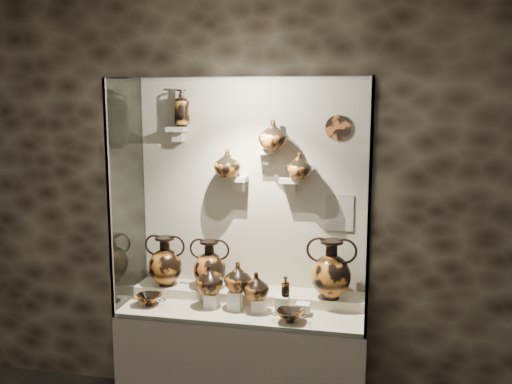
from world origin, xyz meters
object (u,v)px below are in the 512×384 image
Objects in this scene: jug_c at (256,286)px; lekythos_small at (285,285)px; kylix_right at (290,315)px; amphora_left at (165,261)px; jug_b at (238,277)px; amphora_mid at (210,264)px; lekythos_tall at (182,106)px; jug_a at (209,279)px; amphora_right at (331,269)px; kylix_left at (149,299)px; ovoid_vase_a at (227,163)px; ovoid_vase_b at (273,135)px; ovoid_vase_c at (299,166)px.

jug_c is 1.21× the size of lekythos_small.
amphora_left is at bearing 160.27° from kylix_right.
amphora_left is 1.84× the size of jug_b.
lekythos_tall is at bearing 142.84° from amphora_mid.
jug_a is at bearing 166.11° from jug_b.
amphora_right reaches higher than jug_c.
kylix_left is 1.02m from kylix_right.
ovoid_vase_a is 0.95× the size of ovoid_vase_b.
amphora_left is 1.58× the size of kylix_right.
amphora_mid is 1.80× the size of ovoid_vase_a.
ovoid_vase_a is at bearing -171.32° from amphora_right.
kylix_left is (-0.37, -0.25, -0.20)m from amphora_mid.
ovoid_vase_a is at bearing 135.15° from lekythos_small.
ovoid_vase_b is at bearing 52.09° from jug_c.
ovoid_vase_c is at bearing 62.42° from lekythos_small.
lekythos_small is at bearing -83.65° from ovoid_vase_b.
jug_c is at bearing -144.79° from amphora_right.
ovoid_vase_b is at bearing 32.92° from jug_b.
kylix_right is (0.39, -0.16, -0.18)m from jug_b.
ovoid_vase_b is at bearing 29.38° from jug_a.
amphora_left reaches higher than jug_c.
amphora_right reaches higher than amphora_mid.
ovoid_vase_b is (0.83, 0.29, 1.14)m from kylix_left.
jug_a reaches higher than lekythos_small.
ovoid_vase_c is at bearing 16.09° from jug_b.
amphora_mid is 1.79× the size of jug_b.
ovoid_vase_a is at bearing -8.49° from lekythos_tall.
jug_b is 0.66m from kylix_left.
ovoid_vase_a reaches higher than kylix_left.
lekythos_tall is (-0.86, 0.42, 1.34)m from kylix_right.
amphora_left reaches higher than amphora_mid.
jug_b reaches higher than kylix_right.
ovoid_vase_a is at bearing 3.58° from amphora_mid.
kylix_left is at bearing -172.60° from jug_a.
jug_a is at bearing 164.78° from kylix_right.
jug_c is at bearing -126.88° from ovoid_vase_b.
jug_b is 1.30× the size of lekythos_small.
kylix_right is 1.22m from ovoid_vase_b.
lekythos_tall is at bearing 13.11° from amphora_left.
lekythos_tall is (-0.47, 0.26, 1.16)m from jug_b.
jug_c is 0.31m from kylix_right.
amphora_mid is at bearing 128.82° from jug_b.
lekythos_tall is (-1.09, 0.10, 1.11)m from amphora_right.
amphora_left is 2.01× the size of ovoid_vase_c.
jug_c is 0.78m from kylix_left.
amphora_right is (1.22, -0.02, 0.02)m from amphora_left.
jug_a is at bearing 151.84° from jug_c.
kylix_left is 1.39m from lekythos_tall.
amphora_mid reaches higher than jug_c.
ovoid_vase_c reaches higher than jug_a.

